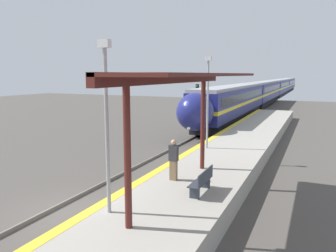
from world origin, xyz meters
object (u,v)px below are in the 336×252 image
railway_signal (197,101)px  lamppost_near (107,117)px  train (272,89)px  person_waiting (174,159)px  lamppost_mid (208,96)px  platform_bench (202,181)px

railway_signal → lamppost_near: lamppost_near is taller
train → railway_signal: bearing=-93.4°
person_waiting → lamppost_mid: bearing=95.3°
train → lamppost_near: lamppost_near is taller
person_waiting → railway_signal: (-5.37, 18.02, 0.82)m
railway_signal → lamppost_mid: lamppost_mid is taller
train → platform_bench: size_ratio=58.11×
person_waiting → lamppost_near: bearing=-98.8°
train → person_waiting: (3.11, -55.77, -0.51)m
lamppost_mid → railway_signal: bearing=112.1°
train → lamppost_mid: bearing=-87.1°
platform_bench → person_waiting: size_ratio=0.95×
train → lamppost_mid: size_ratio=17.54×
railway_signal → lamppost_near: bearing=-77.6°
platform_bench → railway_signal: bearing=110.1°
lamppost_near → railway_signal: bearing=102.4°
train → platform_bench: 56.93m
lamppost_mid → lamppost_near: bearing=-90.0°
train → lamppost_near: size_ratio=17.54×
platform_bench → person_waiting: bearing=148.4°
lamppost_near → lamppost_mid: 9.93m
person_waiting → railway_signal: bearing=106.6°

